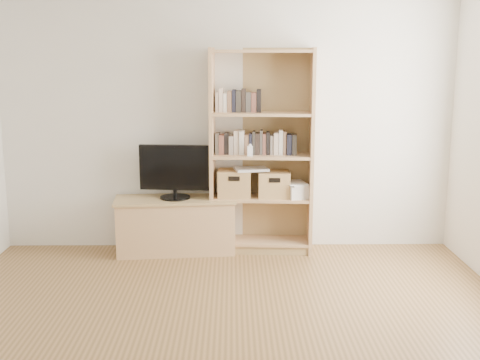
{
  "coord_description": "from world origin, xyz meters",
  "views": [
    {
      "loc": [
        0.05,
        -3.48,
        1.91
      ],
      "look_at": [
        0.12,
        1.9,
        0.81
      ],
      "focal_mm": 45.0,
      "sensor_mm": 36.0,
      "label": 1
    }
  ],
  "objects_px": {
    "basket_left": "(234,183)",
    "baby_monitor": "(250,151)",
    "bookshelf": "(262,152)",
    "laptop": "(251,169)",
    "tv_stand": "(176,226)",
    "television": "(175,171)",
    "basket_right": "(274,184)"
  },
  "relations": [
    {
      "from": "basket_left",
      "to": "bookshelf",
      "type": "bearing_deg",
      "value": -0.33
    },
    {
      "from": "tv_stand",
      "to": "basket_left",
      "type": "bearing_deg",
      "value": -0.69
    },
    {
      "from": "basket_left",
      "to": "laptop",
      "type": "relative_size",
      "value": 1.01
    },
    {
      "from": "bookshelf",
      "to": "television",
      "type": "xyz_separation_m",
      "value": [
        -0.85,
        -0.04,
        -0.18
      ]
    },
    {
      "from": "bookshelf",
      "to": "laptop",
      "type": "xyz_separation_m",
      "value": [
        -0.1,
        -0.0,
        -0.17
      ]
    },
    {
      "from": "television",
      "to": "basket_right",
      "type": "xyz_separation_m",
      "value": [
        0.97,
        0.02,
        -0.14
      ]
    },
    {
      "from": "bookshelf",
      "to": "television",
      "type": "relative_size",
      "value": 2.92
    },
    {
      "from": "baby_monitor",
      "to": "basket_right",
      "type": "height_order",
      "value": "baby_monitor"
    },
    {
      "from": "tv_stand",
      "to": "basket_right",
      "type": "bearing_deg",
      "value": -4.01
    },
    {
      "from": "television",
      "to": "baby_monitor",
      "type": "distance_m",
      "value": 0.77
    },
    {
      "from": "bookshelf",
      "to": "baby_monitor",
      "type": "relative_size",
      "value": 20.52
    },
    {
      "from": "television",
      "to": "basket_right",
      "type": "bearing_deg",
      "value": 7.19
    },
    {
      "from": "tv_stand",
      "to": "television",
      "type": "distance_m",
      "value": 0.56
    },
    {
      "from": "tv_stand",
      "to": "baby_monitor",
      "type": "distance_m",
      "value": 1.06
    },
    {
      "from": "bookshelf",
      "to": "baby_monitor",
      "type": "distance_m",
      "value": 0.16
    },
    {
      "from": "bookshelf",
      "to": "baby_monitor",
      "type": "bearing_deg",
      "value": -135.0
    },
    {
      "from": "television",
      "to": "basket_left",
      "type": "relative_size",
      "value": 2.14
    },
    {
      "from": "tv_stand",
      "to": "baby_monitor",
      "type": "xyz_separation_m",
      "value": [
        0.73,
        -0.07,
        0.76
      ]
    },
    {
      "from": "baby_monitor",
      "to": "laptop",
      "type": "relative_size",
      "value": 0.31
    },
    {
      "from": "baby_monitor",
      "to": "laptop",
      "type": "distance_m",
      "value": 0.22
    },
    {
      "from": "basket_left",
      "to": "baby_monitor",
      "type": "bearing_deg",
      "value": -35.68
    },
    {
      "from": "television",
      "to": "tv_stand",
      "type": "bearing_deg",
      "value": 0.0
    },
    {
      "from": "baby_monitor",
      "to": "basket_left",
      "type": "xyz_separation_m",
      "value": [
        -0.15,
        0.12,
        -0.34
      ]
    },
    {
      "from": "tv_stand",
      "to": "television",
      "type": "xyz_separation_m",
      "value": [
        0.0,
        0.0,
        0.56
      ]
    },
    {
      "from": "tv_stand",
      "to": "television",
      "type": "relative_size",
      "value": 1.67
    },
    {
      "from": "tv_stand",
      "to": "basket_right",
      "type": "xyz_separation_m",
      "value": [
        0.97,
        0.02,
        0.42
      ]
    },
    {
      "from": "tv_stand",
      "to": "television",
      "type": "height_order",
      "value": "television"
    },
    {
      "from": "basket_left",
      "to": "basket_right",
      "type": "bearing_deg",
      "value": -1.52
    },
    {
      "from": "bookshelf",
      "to": "basket_right",
      "type": "bearing_deg",
      "value": -2.6
    },
    {
      "from": "basket_right",
      "to": "laptop",
      "type": "bearing_deg",
      "value": 178.31
    },
    {
      "from": "bookshelf",
      "to": "basket_right",
      "type": "relative_size",
      "value": 6.53
    },
    {
      "from": "television",
      "to": "laptop",
      "type": "height_order",
      "value": "television"
    }
  ]
}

